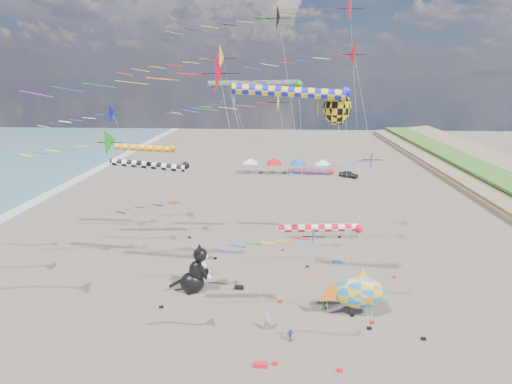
{
  "coord_description": "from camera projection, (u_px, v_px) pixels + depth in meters",
  "views": [
    {
      "loc": [
        0.03,
        -21.52,
        20.19
      ],
      "look_at": [
        -1.96,
        12.0,
        10.23
      ],
      "focal_mm": 28.0,
      "sensor_mm": 36.0,
      "label": 1
    }
  ],
  "objects": [
    {
      "name": "delta_kite_1",
      "position": [
        239.0,
        104.0,
        42.9
      ],
      "size": [
        10.69,
        2.03,
        18.4
      ],
      "color": "#237BCC",
      "rests_on": "ground"
    },
    {
      "name": "windsock_0",
      "position": [
        294.0,
        93.0,
        31.03
      ],
      "size": [
        10.51,
        0.85,
        19.28
      ],
      "color": "#1519D8",
      "rests_on": "ground"
    },
    {
      "name": "angelfish_kite",
      "position": [
        335.0,
        110.0,
        31.69
      ],
      "size": [
        3.74,
        3.02,
        18.9
      ],
      "color": "yellow",
      "rests_on": "ground"
    },
    {
      "name": "kite_bag_2",
      "position": [
        239.0,
        287.0,
        38.97
      ],
      "size": [
        0.9,
        0.44,
        0.3
      ],
      "primitive_type": "cube",
      "color": "black",
      "rests_on": "ground"
    },
    {
      "name": "tent_row",
      "position": [
        286.0,
        159.0,
        82.78
      ],
      "size": [
        19.2,
        4.2,
        3.8
      ],
      "color": "white",
      "rests_on": "ground"
    },
    {
      "name": "child_green",
      "position": [
        325.0,
        305.0,
        35.37
      ],
      "size": [
        0.6,
        0.52,
        1.07
      ],
      "primitive_type": "imported",
      "rotation": [
        0.0,
        0.0,
        0.25
      ],
      "color": "#1C6C16",
      "rests_on": "ground"
    },
    {
      "name": "delta_kite_11",
      "position": [
        225.0,
        61.0,
        30.99
      ],
      "size": [
        11.82,
        2.3,
        22.59
      ],
      "color": "#FFA61E",
      "rests_on": "ground"
    },
    {
      "name": "delta_kite_2",
      "position": [
        166.0,
        203.0,
        43.73
      ],
      "size": [
        10.1,
        1.57,
        7.81
      ],
      "color": "#EC4B14",
      "rests_on": "ground"
    },
    {
      "name": "person_adult",
      "position": [
        268.0,
        321.0,
        32.52
      ],
      "size": [
        0.64,
        0.45,
        1.66
      ],
      "primitive_type": "imported",
      "rotation": [
        0.0,
        0.0,
        -0.09
      ],
      "color": "#8E929F",
      "rests_on": "ground"
    },
    {
      "name": "windsock_4",
      "position": [
        151.0,
        166.0,
        39.48
      ],
      "size": [
        9.32,
        0.76,
        11.9
      ],
      "color": "black",
      "rests_on": "ground"
    },
    {
      "name": "delta_kite_0",
      "position": [
        263.0,
        106.0,
        36.68
      ],
      "size": [
        13.23,
        2.22,
        18.84
      ],
      "color": "#D8EE07",
      "rests_on": "ground"
    },
    {
      "name": "child_blue",
      "position": [
        290.0,
        335.0,
        31.22
      ],
      "size": [
        0.72,
        0.51,
        1.13
      ],
      "primitive_type": "imported",
      "rotation": [
        0.0,
        0.0,
        0.4
      ],
      "color": "#274E9F",
      "rests_on": "ground"
    },
    {
      "name": "windsock_3",
      "position": [
        258.0,
        85.0,
        38.25
      ],
      "size": [
        10.35,
        0.81,
        19.64
      ],
      "color": "#1D8718",
      "rests_on": "ground"
    },
    {
      "name": "delta_kite_7",
      "position": [
        117.0,
        117.0,
        36.51
      ],
      "size": [
        11.11,
        1.95,
        17.77
      ],
      "color": "#0507B4",
      "rests_on": "ground"
    },
    {
      "name": "windsock_5",
      "position": [
        313.0,
        172.0,
        48.96
      ],
      "size": [
        6.99,
        0.73,
        9.08
      ],
      "color": "red",
      "rests_on": "ground"
    },
    {
      "name": "cat_inflatable",
      "position": [
        194.0,
        269.0,
        37.96
      ],
      "size": [
        3.72,
        2.15,
        4.79
      ],
      "primitive_type": null,
      "rotation": [
        0.0,
        0.0,
        0.11
      ],
      "color": "black",
      "rests_on": "ground"
    },
    {
      "name": "kite_bag_0",
      "position": [
        260.0,
        365.0,
        28.61
      ],
      "size": [
        0.9,
        0.44,
        0.3
      ],
      "primitive_type": "cube",
      "color": "red",
      "rests_on": "ground"
    },
    {
      "name": "kite_bag_3",
      "position": [
        338.0,
        262.0,
        44.36
      ],
      "size": [
        0.9,
        0.44,
        0.3
      ],
      "primitive_type": "cube",
      "color": "blue",
      "rests_on": "ground"
    },
    {
      "name": "windsock_1",
      "position": [
        148.0,
        148.0,
        48.05
      ],
      "size": [
        8.55,
        0.81,
        12.02
      ],
      "color": "orange",
      "rests_on": "ground"
    },
    {
      "name": "delta_kite_8",
      "position": [
        293.0,
        241.0,
        25.58
      ],
      "size": [
        8.44,
        1.62,
        11.14
      ],
      "color": "blue",
      "rests_on": "ground"
    },
    {
      "name": "delta_kite_3",
      "position": [
        105.0,
        144.0,
        31.82
      ],
      "size": [
        9.99,
        2.27,
        16.24
      ],
      "color": "#139515",
      "rests_on": "ground"
    },
    {
      "name": "windsock_2",
      "position": [
        322.0,
        229.0,
        30.59
      ],
      "size": [
        7.88,
        0.65,
        9.18
      ],
      "color": "red",
      "rests_on": "ground"
    },
    {
      "name": "delta_kite_9",
      "position": [
        340.0,
        12.0,
        38.91
      ],
      "size": [
        16.51,
        2.96,
        27.76
      ],
      "color": "#DD2149",
      "rests_on": "ground"
    },
    {
      "name": "fish_inflatable",
      "position": [
        359.0,
        292.0,
        33.99
      ],
      "size": [
        5.86,
        2.41,
        4.52
      ],
      "color": "#157DD4",
      "rests_on": "ground"
    },
    {
      "name": "delta_kite_10",
      "position": [
        378.0,
        167.0,
        27.83
      ],
      "size": [
        9.18,
        1.62,
        15.19
      ],
      "color": "purple",
      "rests_on": "ground"
    },
    {
      "name": "delta_kite_4",
      "position": [
        212.0,
        76.0,
        23.37
      ],
      "size": [
        14.0,
        2.73,
        21.68
      ],
      "color": "red",
      "rests_on": "ground"
    },
    {
      "name": "parked_car",
      "position": [
        349.0,
        174.0,
        80.85
      ],
      "size": [
        4.14,
        3.23,
        1.32
      ],
      "primitive_type": "imported",
      "rotation": [
        0.0,
        0.0,
        1.07
      ],
      "color": "#26262D",
      "rests_on": "ground"
    },
    {
      "name": "delta_kite_6",
      "position": [
        358.0,
        56.0,
        35.24
      ],
      "size": [
        13.81,
        2.49,
        23.21
      ],
      "color": "red",
      "rests_on": "ground"
    },
    {
      "name": "delta_kite_5",
      "position": [
        267.0,
        20.0,
        35.03
      ],
      "size": [
        14.08,
        2.48,
        26.29
      ],
      "color": "black",
      "rests_on": "ground"
    }
  ]
}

